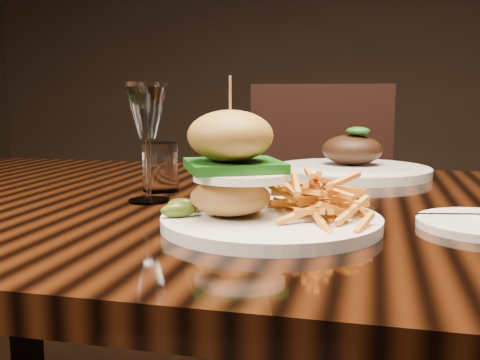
% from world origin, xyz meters
% --- Properties ---
extents(dining_table, '(1.60, 0.90, 0.75)m').
position_xyz_m(dining_table, '(0.00, 0.00, 0.67)').
color(dining_table, black).
rests_on(dining_table, ground).
extents(burger_plate, '(0.28, 0.28, 0.19)m').
position_xyz_m(burger_plate, '(0.01, -0.17, 0.80)').
color(burger_plate, silver).
rests_on(burger_plate, dining_table).
extents(ramekin, '(0.09, 0.09, 0.04)m').
position_xyz_m(ramekin, '(-0.05, -0.09, 0.77)').
color(ramekin, silver).
rests_on(ramekin, dining_table).
extents(wine_glass, '(0.07, 0.07, 0.18)m').
position_xyz_m(wine_glass, '(-0.20, -0.05, 0.88)').
color(wine_glass, white).
rests_on(wine_glass, dining_table).
extents(water_tumbler, '(0.06, 0.06, 0.08)m').
position_xyz_m(water_tumbler, '(-0.22, 0.05, 0.79)').
color(water_tumbler, white).
rests_on(water_tumbler, dining_table).
extents(far_dish, '(0.32, 0.32, 0.10)m').
position_xyz_m(far_dish, '(0.10, 0.32, 0.77)').
color(far_dish, silver).
rests_on(far_dish, dining_table).
extents(chair_far, '(0.50, 0.50, 0.95)m').
position_xyz_m(chair_far, '(-0.02, 0.89, 0.54)').
color(chair_far, black).
rests_on(chair_far, ground).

